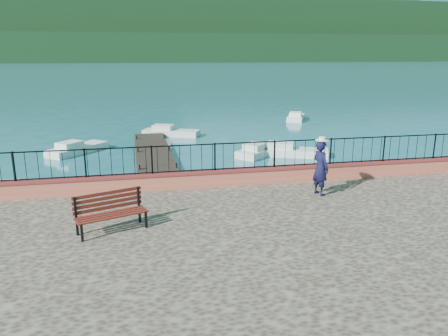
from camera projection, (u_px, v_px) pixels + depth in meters
name	position (u px, v px, depth m)	size (l,w,h in m)	color
ground	(250.00, 262.00, 12.53)	(2000.00, 2000.00, 0.00)	#19596B
parapet	(223.00, 178.00, 15.65)	(28.00, 0.46, 0.58)	#CC6849
railing	(223.00, 157.00, 15.46)	(27.00, 0.05, 0.95)	black
dock	(155.00, 162.00, 23.44)	(2.00, 16.00, 0.30)	#2D231C
far_forest	(133.00, 48.00, 294.04)	(900.00, 60.00, 18.00)	black
foothills	(132.00, 32.00, 347.49)	(900.00, 120.00, 44.00)	black
companion_hill	(298.00, 58.00, 586.34)	(448.00, 384.00, 180.00)	#142D23
park_bench	(112.00, 220.00, 11.61)	(1.97, 1.22, 1.04)	black
person	(320.00, 168.00, 14.47)	(0.67, 0.44, 1.85)	black
hat	(322.00, 139.00, 14.22)	(0.44, 0.44, 0.12)	white
boat_0	(16.00, 191.00, 17.66)	(3.51, 1.30, 0.80)	silver
boat_1	(291.00, 149.00, 25.45)	(4.21, 1.30, 0.80)	silver
boat_2	(259.00, 148.00, 25.57)	(3.24, 1.30, 0.80)	silver
boat_3	(77.00, 146.00, 26.20)	(3.89, 1.30, 0.80)	silver
boat_4	(171.00, 130.00, 31.64)	(4.05, 1.30, 0.80)	silver
boat_5	(296.00, 116.00, 39.08)	(3.38, 1.30, 0.80)	silver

